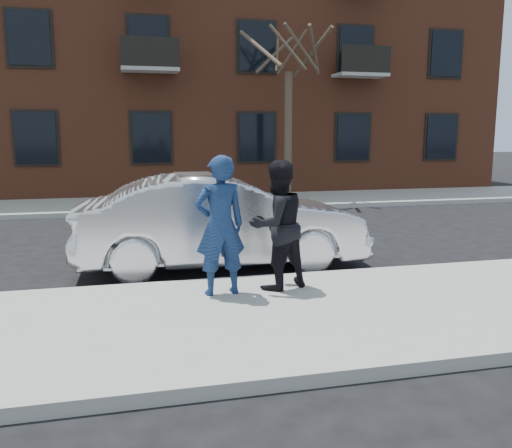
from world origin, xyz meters
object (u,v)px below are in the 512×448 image
object	(u,v)px
street_tree	(289,34)
silver_sedan	(221,222)
man_hoodie	(220,226)
man_peacoat	(277,225)

from	to	relation	value
street_tree	silver_sedan	bearing A→B (deg)	-114.54
street_tree	silver_sedan	xyz separation A→B (m)	(-3.75, -8.20, -4.69)
street_tree	man_hoodie	xyz separation A→B (m)	(-4.12, -10.24, -4.40)
man_hoodie	man_peacoat	bearing A→B (deg)	-179.19
street_tree	man_hoodie	world-z (taller)	street_tree
street_tree	man_peacoat	world-z (taller)	street_tree
man_hoodie	man_peacoat	xyz separation A→B (m)	(0.85, 0.10, -0.05)
silver_sedan	man_hoodie	world-z (taller)	man_hoodie
silver_sedan	man_hoodie	bearing A→B (deg)	170.77
street_tree	silver_sedan	world-z (taller)	street_tree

